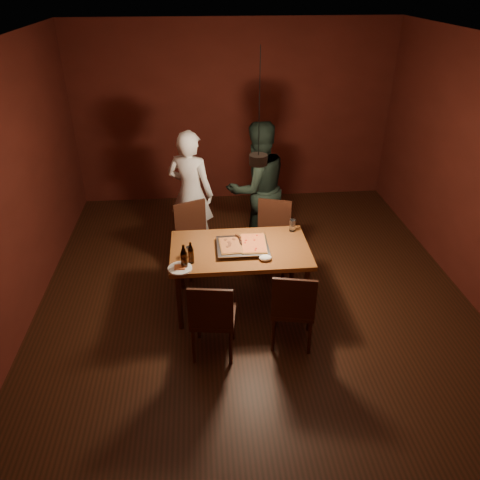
{
  "coord_description": "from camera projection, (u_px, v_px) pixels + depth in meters",
  "views": [
    {
      "loc": [
        -0.57,
        -4.32,
        3.35
      ],
      "look_at": [
        -0.18,
        0.0,
        0.85
      ],
      "focal_mm": 35.0,
      "sensor_mm": 36.0,
      "label": 1
    }
  ],
  "objects": [
    {
      "name": "pizza_cheese",
      "position": [
        254.0,
        243.0,
        5.03
      ],
      "size": [
        0.29,
        0.43,
        0.02
      ],
      "primitive_type": "cube",
      "rotation": [
        0.0,
        0.0,
        -0.04
      ],
      "color": "gold",
      "rests_on": "pizza_tray"
    },
    {
      "name": "pendant_lamp",
      "position": [
        258.0,
        159.0,
        4.57
      ],
      "size": [
        0.18,
        0.18,
        1.1
      ],
      "color": "black",
      "rests_on": "ceiling"
    },
    {
      "name": "pizza_meat",
      "position": [
        230.0,
        245.0,
        4.99
      ],
      "size": [
        0.23,
        0.36,
        0.02
      ],
      "primitive_type": "cube",
      "rotation": [
        0.0,
        0.0,
        0.05
      ],
      "color": "maroon",
      "rests_on": "pizza_tray"
    },
    {
      "name": "water_glass_left",
      "position": [
        189.0,
        252.0,
        4.88
      ],
      "size": [
        0.07,
        0.07,
        0.11
      ],
      "primitive_type": "cylinder",
      "color": "silver",
      "rests_on": "dining_table"
    },
    {
      "name": "dining_table",
      "position": [
        240.0,
        254.0,
        5.1
      ],
      "size": [
        1.5,
        0.9,
        0.75
      ],
      "color": "brown",
      "rests_on": "floor"
    },
    {
      "name": "diner_white",
      "position": [
        191.0,
        193.0,
        6.08
      ],
      "size": [
        0.72,
        0.62,
        1.68
      ],
      "primitive_type": "imported",
      "rotation": [
        0.0,
        0.0,
        2.73
      ],
      "color": "silver",
      "rests_on": "floor"
    },
    {
      "name": "diner_dark",
      "position": [
        257.0,
        188.0,
        6.12
      ],
      "size": [
        1.05,
        0.94,
        1.77
      ],
      "primitive_type": "imported",
      "rotation": [
        0.0,
        0.0,
        3.52
      ],
      "color": "black",
      "rests_on": "floor"
    },
    {
      "name": "plate_slice",
      "position": [
        180.0,
        268.0,
        4.7
      ],
      "size": [
        0.25,
        0.25,
        0.03
      ],
      "color": "white",
      "rests_on": "dining_table"
    },
    {
      "name": "chair_near_left",
      "position": [
        212.0,
        314.0,
        4.42
      ],
      "size": [
        0.48,
        0.48,
        0.49
      ],
      "rotation": [
        0.0,
        0.0,
        -0.15
      ],
      "color": "#38190F",
      "rests_on": "floor"
    },
    {
      "name": "chair_near_right",
      "position": [
        293.0,
        304.0,
        4.56
      ],
      "size": [
        0.5,
        0.5,
        0.49
      ],
      "rotation": [
        0.0,
        0.0,
        -0.21
      ],
      "color": "#38190F",
      "rests_on": "floor"
    },
    {
      "name": "pizza_tray",
      "position": [
        243.0,
        247.0,
        5.03
      ],
      "size": [
        0.59,
        0.5,
        0.05
      ],
      "primitive_type": "cube",
      "rotation": [
        0.0,
        0.0,
        0.1
      ],
      "color": "silver",
      "rests_on": "dining_table"
    },
    {
      "name": "room_shell",
      "position": [
        258.0,
        192.0,
        4.75
      ],
      "size": [
        6.0,
        6.0,
        6.0
      ],
      "color": "#38190F",
      "rests_on": "ground"
    },
    {
      "name": "beer_bottle_a",
      "position": [
        184.0,
        257.0,
        4.66
      ],
      "size": [
        0.07,
        0.07,
        0.26
      ],
      "color": "black",
      "rests_on": "dining_table"
    },
    {
      "name": "napkin",
      "position": [
        265.0,
        258.0,
        4.83
      ],
      "size": [
        0.13,
        0.1,
        0.06
      ],
      "primitive_type": "ellipsoid",
      "color": "white",
      "rests_on": "dining_table"
    },
    {
      "name": "chair_far_left",
      "position": [
        194.0,
        231.0,
        5.83
      ],
      "size": [
        0.55,
        0.55,
        0.49
      ],
      "rotation": [
        0.0,
        0.0,
        3.54
      ],
      "color": "#38190F",
      "rests_on": "floor"
    },
    {
      "name": "water_glass_right",
      "position": [
        292.0,
        225.0,
        5.36
      ],
      "size": [
        0.07,
        0.07,
        0.14
      ],
      "primitive_type": "cylinder",
      "color": "silver",
      "rests_on": "dining_table"
    },
    {
      "name": "chair_far_right",
      "position": [
        273.0,
        229.0,
        5.87
      ],
      "size": [
        0.53,
        0.53,
        0.49
      ],
      "rotation": [
        0.0,
        0.0,
        2.84
      ],
      "color": "#38190F",
      "rests_on": "floor"
    },
    {
      "name": "beer_bottle_b",
      "position": [
        191.0,
        253.0,
        4.75
      ],
      "size": [
        0.06,
        0.06,
        0.23
      ],
      "color": "black",
      "rests_on": "dining_table"
    },
    {
      "name": "spatula",
      "position": [
        243.0,
        242.0,
        5.04
      ],
      "size": [
        0.17,
        0.26,
        0.04
      ],
      "primitive_type": null,
      "rotation": [
        0.0,
        0.0,
        0.35
      ],
      "color": "silver",
      "rests_on": "pizza_tray"
    }
  ]
}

